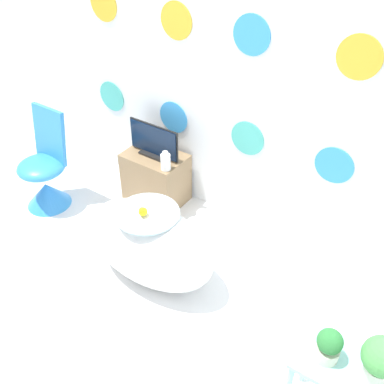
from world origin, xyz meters
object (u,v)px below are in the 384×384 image
at_px(chair, 45,178).
at_px(tv, 154,142).
at_px(potted_plant_right, 381,359).
at_px(vase, 166,162).
at_px(potted_plant_left, 329,345).
at_px(bathtub, 150,244).

height_order(chair, tv, chair).
bearing_deg(potted_plant_right, chair, 171.42).
xyz_separation_m(tv, vase, (0.20, -0.11, -0.05)).
distance_m(chair, tv, 0.99).
bearing_deg(potted_plant_left, tv, 151.02).
bearing_deg(vase, potted_plant_left, -28.99).
distance_m(bathtub, potted_plant_left, 1.43).
relative_size(chair, potted_plant_right, 3.32).
height_order(tv, vase, tv).
bearing_deg(chair, potted_plant_right, -8.58).
height_order(bathtub, tv, tv).
relative_size(bathtub, potted_plant_right, 3.89).
distance_m(bathtub, chair, 1.27).
bearing_deg(chair, bathtub, -6.93).
bearing_deg(potted_plant_left, vase, 151.01).
bearing_deg(bathtub, potted_plant_right, -9.89).
xyz_separation_m(chair, vase, (0.94, 0.47, 0.26)).
xyz_separation_m(chair, potted_plant_left, (2.62, -0.46, 0.35)).
height_order(chair, vase, chair).
xyz_separation_m(vase, potted_plant_left, (1.68, -0.93, 0.09)).
bearing_deg(tv, vase, -28.93).
height_order(vase, potted_plant_left, potted_plant_left).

